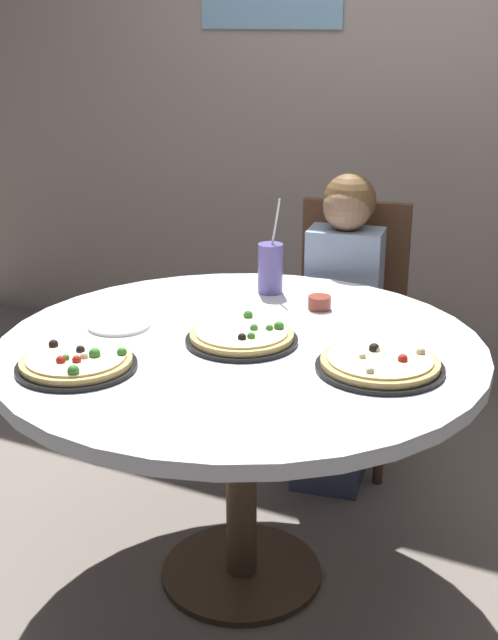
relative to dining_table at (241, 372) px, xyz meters
The scene contains 11 objects.
ground_plane 0.66m from the dining_table, ahead, with size 8.00×8.00×0.00m, color slate.
wall_with_window 1.87m from the dining_table, 90.12° to the left, with size 5.20×0.14×2.90m.
dining_table is the anchor object (origin of this frame).
chair_wooden 0.93m from the dining_table, 90.98° to the left, with size 0.46×0.46×0.95m.
diner_child 0.76m from the dining_table, 88.99° to the left, with size 0.31×0.43×1.08m.
pizza_veggie 0.10m from the dining_table, 51.48° to the left, with size 0.31×0.31×0.05m.
pizza_cheese 0.41m from the dining_table, ahead, with size 0.32×0.32×0.05m.
pizza_pepperoni 0.46m from the dining_table, 130.01° to the right, with size 0.31×0.31×0.05m.
soda_cup 0.49m from the dining_table, 105.02° to the left, with size 0.08×0.08×0.31m.
sauce_bowl 0.38m from the dining_table, 76.81° to the left, with size 0.07×0.07×0.04m, color brown.
plate_small 0.38m from the dining_table, behind, with size 0.18×0.18×0.01m, color white.
Camera 1 is at (0.96, -1.89, 1.58)m, focal length 47.06 mm.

